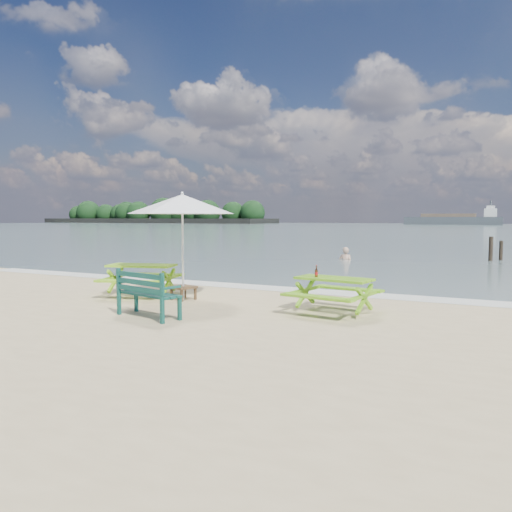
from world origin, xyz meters
The scene contains 11 objects.
sea centered at (0.00, 85.00, 0.00)m, with size 300.00×300.00×0.00m, color slate.
foam_strip centered at (0.00, 4.60, 0.01)m, with size 22.00×0.90×0.01m, color silver.
island_headland centered at (-110.00, 140.00, 3.26)m, with size 90.00×22.00×7.60m.
picnic_table_left centered at (-2.38, 2.09, 0.37)m, with size 2.01×2.14×0.76m.
picnic_table_right centered at (2.53, 2.02, 0.34)m, with size 1.72×1.86×0.71m.
park_bench centered at (-0.50, 0.01, 0.27)m, with size 1.50×0.80×0.88m.
side_table centered at (-1.09, 1.99, 0.17)m, with size 0.62×0.62×0.32m.
patio_umbrella centered at (-1.09, 1.99, 2.21)m, with size 3.08×3.08×2.44m.
beer_bottle centered at (2.18, 1.95, 0.79)m, with size 0.06×0.06×0.24m.
swimmer centered at (-0.98, 14.71, -0.29)m, with size 0.64×0.44×1.71m.
mooring_pilings centered at (5.15, 16.96, 0.40)m, with size 0.57×0.77×1.27m.
Camera 1 is at (5.57, -7.50, 1.91)m, focal length 35.00 mm.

